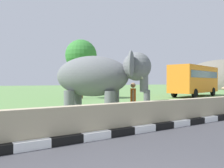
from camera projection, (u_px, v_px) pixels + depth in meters
The scene contains 7 objects.
striped_curb at pixel (50, 143), 5.84m from camera, with size 16.20×0.20×0.24m.
barrier_parapet at pixel (119, 118), 7.36m from camera, with size 28.00×0.36×1.00m, color tan.
elephant at pixel (101, 77), 9.48m from camera, with size 3.85×3.82×2.89m.
person_handler at pixel (133, 99), 10.06m from camera, with size 0.47×0.57×1.66m.
bus_orange at pixel (195, 79), 26.44m from camera, with size 9.07×4.71×3.50m.
tree_distant at pixel (81, 56), 23.26m from camera, with size 3.22×3.22×6.03m.
hill_east at pixel (223, 88), 59.84m from camera, with size 27.73×22.18×15.14m.
Camera 1 is at (-2.18, -1.63, 1.68)m, focal length 36.46 mm.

